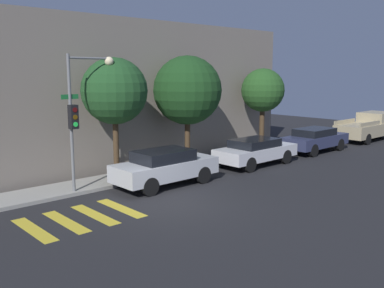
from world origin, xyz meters
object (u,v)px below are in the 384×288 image
Objects in this scene: traffic_light_pole at (81,104)px; sedan_far_end at (315,139)px; sedan_middle at (256,151)px; tree_midblock at (187,91)px; tree_near_corner at (114,91)px; pickup_truck at (368,126)px; tree_far_end at (263,91)px; sedan_near_corner at (165,167)px.

traffic_light_pole is 1.15× the size of sedan_far_end.
tree_midblock is (-2.90, 1.96, 3.06)m from sedan_middle.
traffic_light_pole is 2.08m from tree_near_corner.
tree_near_corner is (-12.54, 1.96, 3.12)m from sedan_far_end.
sedan_middle is at bearing -180.00° from pickup_truck.
sedan_far_end is at bearing -37.04° from tree_far_end.
tree_far_end is at bearing 168.27° from pickup_truck.
tree_far_end is (-9.43, 1.96, 2.69)m from pickup_truck.
tree_near_corner reaches higher than sedan_near_corner.
sedan_middle is 0.99× the size of sedan_far_end.
tree_near_corner is 0.97× the size of tree_midblock.
pickup_truck reaches higher than sedan_near_corner.
sedan_far_end is 0.85× the size of tree_midblock.
sedan_far_end is at bearing 0.00° from sedan_middle.
sedan_far_end is (14.46, -1.27, -2.71)m from traffic_light_pole.
sedan_near_corner is 9.48m from tree_far_end.
tree_midblock is at bearing 6.50° from traffic_light_pole.
tree_far_end reaches higher than sedan_middle.
tree_midblock reaches higher than pickup_truck.
traffic_light_pole reaches higher than pickup_truck.
traffic_light_pole is 11.89m from tree_far_end.
tree_near_corner is at bearing 119.58° from sedan_near_corner.
tree_midblock reaches higher than tree_far_end.
sedan_near_corner is at bearing 180.00° from sedan_middle.
tree_near_corner reaches higher than sedan_middle.
traffic_light_pole is 21.48m from pickup_truck.
tree_near_corner is (-7.01, 1.96, 3.14)m from sedan_middle.
sedan_far_end is at bearing -13.08° from tree_midblock.
tree_far_end is at bearing 3.31° from traffic_light_pole.
pickup_truck is at bearing 0.00° from sedan_middle.
sedan_far_end is 4.33m from tree_far_end.
sedan_near_corner is at bearing -60.42° from tree_near_corner.
sedan_near_corner is 0.83× the size of tree_midblock.
traffic_light_pole reaches higher than sedan_far_end.
tree_near_corner is at bearing 180.00° from tree_far_end.
sedan_middle is 7.93m from tree_near_corner.
tree_midblock is (4.11, 0.00, -0.08)m from tree_near_corner.
tree_far_end reaches higher than pickup_truck.
pickup_truck is at bearing -11.73° from tree_far_end.
traffic_light_pole is at bearing 176.59° from pickup_truck.
sedan_far_end is 9.17m from tree_midblock.
sedan_near_corner is 4.67m from tree_midblock.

